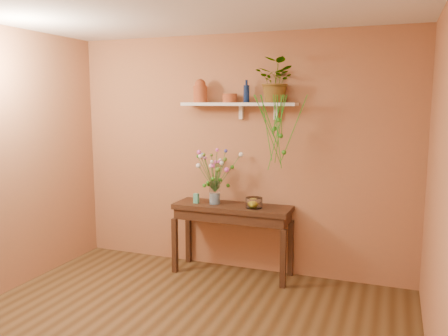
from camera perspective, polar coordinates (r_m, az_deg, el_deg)
name	(u,v)px	position (r m, az deg, el deg)	size (l,w,h in m)	color
room	(151,183)	(3.45, -9.13, -1.87)	(4.04, 4.04, 2.70)	brown
sideboard	(232,215)	(5.16, 1.04, -5.90)	(1.32, 0.42, 0.80)	#392517
wall_shelf	(240,105)	(5.08, 1.95, 7.90)	(1.30, 0.24, 0.19)	white
terracotta_jug	(200,91)	(5.23, -2.98, 9.52)	(0.19, 0.19, 0.26)	#9B3C22
terracotta_pot	(230,98)	(5.12, 0.73, 8.71)	(0.16, 0.16, 0.10)	#9B3C22
blue_bottle	(246,93)	(5.09, 2.81, 9.27)	(0.08, 0.08, 0.24)	#0C1D45
spider_plant	(277,80)	(4.97, 6.60, 10.79)	(0.42, 0.36, 0.47)	#2F791A
plant_fronds	(278,130)	(4.81, 6.70, 4.73)	(0.56, 0.32, 0.80)	#2F791A
glass_vase	(215,194)	(5.17, -1.16, -3.31)	(0.12, 0.12, 0.25)	white
bouquet	(215,167)	(5.10, -1.15, 0.17)	(0.50, 0.44, 0.50)	#386B28
glass_bowl	(254,203)	(5.00, 3.75, -4.39)	(0.19, 0.19, 0.11)	white
lemon	(253,204)	(5.00, 3.66, -4.47)	(0.08, 0.08, 0.08)	gold
carton	(196,198)	(5.22, -3.48, -3.79)	(0.06, 0.04, 0.11)	teal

